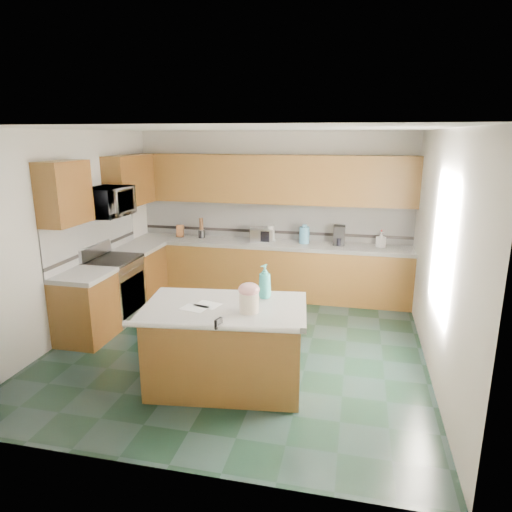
% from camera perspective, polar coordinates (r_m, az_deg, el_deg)
% --- Properties ---
extents(floor, '(4.60, 4.60, 0.00)m').
position_cam_1_polar(floor, '(5.99, -2.18, -11.18)').
color(floor, black).
rests_on(floor, ground).
extents(ceiling, '(4.60, 4.60, 0.00)m').
position_cam_1_polar(ceiling, '(5.38, -2.47, 15.61)').
color(ceiling, white).
rests_on(ceiling, ground).
extents(wall_back, '(4.60, 0.04, 2.70)m').
position_cam_1_polar(wall_back, '(7.75, 2.12, 5.35)').
color(wall_back, silver).
rests_on(wall_back, ground).
extents(wall_front, '(4.60, 0.04, 2.70)m').
position_cam_1_polar(wall_front, '(3.44, -12.38, -7.27)').
color(wall_front, silver).
rests_on(wall_front, ground).
extents(wall_left, '(0.04, 4.60, 2.70)m').
position_cam_1_polar(wall_left, '(6.52, -22.45, 2.41)').
color(wall_left, silver).
rests_on(wall_left, ground).
extents(wall_right, '(0.04, 4.60, 2.70)m').
position_cam_1_polar(wall_right, '(5.43, 22.06, 0.14)').
color(wall_right, silver).
rests_on(wall_right, ground).
extents(back_base_cab, '(4.60, 0.60, 0.86)m').
position_cam_1_polar(back_base_cab, '(7.65, 1.62, -1.85)').
color(back_base_cab, black).
rests_on(back_base_cab, ground).
extents(back_countertop, '(4.60, 0.64, 0.06)m').
position_cam_1_polar(back_countertop, '(7.54, 1.64, 1.51)').
color(back_countertop, white).
rests_on(back_countertop, back_base_cab).
extents(back_upper_cab, '(4.60, 0.33, 0.78)m').
position_cam_1_polar(back_upper_cab, '(7.50, 1.90, 9.57)').
color(back_upper_cab, black).
rests_on(back_upper_cab, wall_back).
extents(back_backsplash, '(4.60, 0.02, 0.63)m').
position_cam_1_polar(back_backsplash, '(7.74, 2.07, 4.47)').
color(back_backsplash, silver).
rests_on(back_backsplash, back_countertop).
extents(back_accent_band, '(4.60, 0.01, 0.05)m').
position_cam_1_polar(back_accent_band, '(7.77, 2.05, 3.05)').
color(back_accent_band, black).
rests_on(back_accent_band, back_countertop).
extents(left_base_cab_rear, '(0.60, 0.82, 0.86)m').
position_cam_1_polar(left_base_cab_rear, '(7.65, -14.33, -2.33)').
color(left_base_cab_rear, black).
rests_on(left_base_cab_rear, ground).
extents(left_counter_rear, '(0.64, 0.82, 0.06)m').
position_cam_1_polar(left_counter_rear, '(7.53, -14.55, 1.01)').
color(left_counter_rear, white).
rests_on(left_counter_rear, left_base_cab_rear).
extents(left_base_cab_front, '(0.60, 0.72, 0.86)m').
position_cam_1_polar(left_base_cab_front, '(6.40, -20.49, -6.22)').
color(left_base_cab_front, black).
rests_on(left_base_cab_front, ground).
extents(left_counter_front, '(0.64, 0.72, 0.06)m').
position_cam_1_polar(left_counter_front, '(6.26, -20.87, -2.28)').
color(left_counter_front, white).
rests_on(left_counter_front, left_base_cab_front).
extents(left_backsplash, '(0.02, 2.30, 0.63)m').
position_cam_1_polar(left_backsplash, '(6.97, -19.59, 2.45)').
color(left_backsplash, silver).
rests_on(left_backsplash, wall_left).
extents(left_accent_band, '(0.01, 2.30, 0.05)m').
position_cam_1_polar(left_accent_band, '(7.01, -19.41, 0.89)').
color(left_accent_band, black).
rests_on(left_accent_band, wall_left).
extents(left_upper_cab_rear, '(0.33, 1.09, 0.78)m').
position_cam_1_polar(left_upper_cab_rear, '(7.54, -15.53, 9.08)').
color(left_upper_cab_rear, black).
rests_on(left_upper_cab_rear, wall_left).
extents(left_upper_cab_front, '(0.33, 0.72, 0.78)m').
position_cam_1_polar(left_upper_cab_front, '(6.13, -22.84, 7.26)').
color(left_upper_cab_front, black).
rests_on(left_upper_cab_front, wall_left).
extents(range_body, '(0.60, 0.76, 0.88)m').
position_cam_1_polar(range_body, '(6.99, -17.24, -4.10)').
color(range_body, '#B7B7BC').
rests_on(range_body, ground).
extents(range_oven_door, '(0.02, 0.68, 0.55)m').
position_cam_1_polar(range_oven_door, '(6.86, -15.10, -4.63)').
color(range_oven_door, black).
rests_on(range_oven_door, range_body).
extents(range_cooktop, '(0.62, 0.78, 0.04)m').
position_cam_1_polar(range_cooktop, '(6.86, -17.53, -0.45)').
color(range_cooktop, black).
rests_on(range_cooktop, range_body).
extents(range_handle, '(0.02, 0.66, 0.02)m').
position_cam_1_polar(range_handle, '(6.73, -15.09, -1.60)').
color(range_handle, '#B7B7BC').
rests_on(range_handle, range_body).
extents(range_backguard, '(0.06, 0.76, 0.18)m').
position_cam_1_polar(range_backguard, '(6.96, -19.46, 0.63)').
color(range_backguard, '#B7B7BC').
rests_on(range_backguard, range_body).
extents(microwave, '(0.50, 0.73, 0.41)m').
position_cam_1_polar(microwave, '(6.69, -18.08, 6.44)').
color(microwave, '#B7B7BC').
rests_on(microwave, wall_left).
extents(island_base, '(1.68, 1.09, 0.86)m').
position_cam_1_polar(island_base, '(4.96, -3.80, -11.46)').
color(island_base, black).
rests_on(island_base, ground).
extents(island_top, '(1.79, 1.20, 0.06)m').
position_cam_1_polar(island_top, '(4.78, -3.90, -6.51)').
color(island_top, white).
rests_on(island_top, island_base).
extents(island_bullnose, '(1.67, 0.27, 0.06)m').
position_cam_1_polar(island_bullnose, '(4.34, -5.79, -8.84)').
color(island_bullnose, white).
rests_on(island_bullnose, island_base).
extents(treat_jar, '(0.24, 0.24, 0.20)m').
position_cam_1_polar(treat_jar, '(4.55, -0.88, -5.80)').
color(treat_jar, beige).
rests_on(treat_jar, island_top).
extents(treat_jar_lid, '(0.22, 0.22, 0.13)m').
position_cam_1_polar(treat_jar_lid, '(4.51, -0.89, -4.20)').
color(treat_jar_lid, pink).
rests_on(treat_jar_lid, treat_jar).
extents(treat_jar_knob, '(0.07, 0.02, 0.02)m').
position_cam_1_polar(treat_jar_knob, '(4.49, -0.89, -3.64)').
color(treat_jar_knob, tan).
rests_on(treat_jar_knob, treat_jar_lid).
extents(treat_jar_knob_end_l, '(0.04, 0.04, 0.04)m').
position_cam_1_polar(treat_jar_knob_end_l, '(4.50, -1.33, -3.61)').
color(treat_jar_knob_end_l, tan).
rests_on(treat_jar_knob_end_l, treat_jar_lid).
extents(treat_jar_knob_end_r, '(0.04, 0.04, 0.04)m').
position_cam_1_polar(treat_jar_knob_end_r, '(4.48, -0.45, -3.67)').
color(treat_jar_knob_end_r, tan).
rests_on(treat_jar_knob_end_r, treat_jar_lid).
extents(soap_bottle_island, '(0.19, 0.19, 0.37)m').
position_cam_1_polar(soap_bottle_island, '(4.92, 1.10, -3.17)').
color(soap_bottle_island, '#3CB5B1').
rests_on(soap_bottle_island, island_top).
extents(paper_sheet_a, '(0.30, 0.25, 0.00)m').
position_cam_1_polar(paper_sheet_a, '(4.72, -7.71, -6.46)').
color(paper_sheet_a, white).
rests_on(paper_sheet_a, island_top).
extents(paper_sheet_b, '(0.29, 0.25, 0.00)m').
position_cam_1_polar(paper_sheet_b, '(4.80, -6.05, -6.07)').
color(paper_sheet_b, white).
rests_on(paper_sheet_b, island_top).
extents(clamp_body, '(0.06, 0.10, 0.09)m').
position_cam_1_polar(clamp_body, '(4.32, -4.70, -8.36)').
color(clamp_body, black).
rests_on(clamp_body, island_top).
extents(clamp_handle, '(0.02, 0.07, 0.02)m').
position_cam_1_polar(clamp_handle, '(4.27, -4.93, -8.91)').
color(clamp_handle, black).
rests_on(clamp_handle, island_top).
extents(knife_block, '(0.14, 0.17, 0.23)m').
position_cam_1_polar(knife_block, '(8.00, -9.46, 3.09)').
color(knife_block, '#472814').
rests_on(knife_block, back_countertop).
extents(utensil_crock, '(0.11, 0.11, 0.14)m').
position_cam_1_polar(utensil_crock, '(7.90, -6.83, 2.77)').
color(utensil_crock, black).
rests_on(utensil_crock, back_countertop).
extents(utensil_bundle, '(0.07, 0.07, 0.20)m').
position_cam_1_polar(utensil_bundle, '(7.87, -6.86, 4.00)').
color(utensil_bundle, '#472814').
rests_on(utensil_bundle, utensil_crock).
extents(toaster_oven, '(0.42, 0.33, 0.21)m').
position_cam_1_polar(toaster_oven, '(7.58, 0.63, 2.65)').
color(toaster_oven, '#B7B7BC').
rests_on(toaster_oven, back_countertop).
extents(toaster_oven_door, '(0.33, 0.01, 0.17)m').
position_cam_1_polar(toaster_oven_door, '(7.47, 0.44, 2.47)').
color(toaster_oven_door, black).
rests_on(toaster_oven_door, toaster_oven).
extents(paper_towel, '(0.11, 0.11, 0.26)m').
position_cam_1_polar(paper_towel, '(7.59, 1.88, 2.83)').
color(paper_towel, white).
rests_on(paper_towel, back_countertop).
extents(paper_towel_base, '(0.17, 0.17, 0.01)m').
position_cam_1_polar(paper_towel_base, '(7.62, 1.87, 1.95)').
color(paper_towel_base, '#B7B7BC').
rests_on(paper_towel_base, back_countertop).
extents(water_jug, '(0.16, 0.16, 0.27)m').
position_cam_1_polar(water_jug, '(7.47, 6.06, 2.61)').
color(water_jug, '#5095BE').
rests_on(water_jug, back_countertop).
extents(water_jug_neck, '(0.08, 0.08, 0.04)m').
position_cam_1_polar(water_jug_neck, '(7.44, 6.09, 3.78)').
color(water_jug_neck, '#5095BE').
rests_on(water_jug_neck, water_jug).
extents(coffee_maker, '(0.19, 0.21, 0.31)m').
position_cam_1_polar(coffee_maker, '(7.45, 10.36, 2.57)').
color(coffee_maker, black).
rests_on(coffee_maker, back_countertop).
extents(coffee_carafe, '(0.13, 0.13, 0.13)m').
position_cam_1_polar(coffee_carafe, '(7.42, 10.31, 1.81)').
color(coffee_carafe, black).
rests_on(coffee_carafe, back_countertop).
extents(soap_bottle_back, '(0.16, 0.16, 0.25)m').
position_cam_1_polar(soap_bottle_back, '(7.43, 15.36, 2.01)').
color(soap_bottle_back, white).
rests_on(soap_bottle_back, back_countertop).
extents(soap_back_cap, '(0.02, 0.02, 0.03)m').
position_cam_1_polar(soap_back_cap, '(7.40, 15.43, 3.07)').
color(soap_back_cap, red).
rests_on(soap_back_cap, soap_bottle_back).
extents(window_light_proxy, '(0.02, 1.40, 1.10)m').
position_cam_1_polar(window_light_proxy, '(5.20, 22.23, 1.21)').
color(window_light_proxy, white).
rests_on(window_light_proxy, wall_right).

